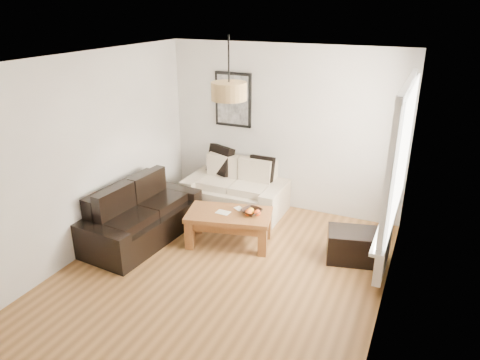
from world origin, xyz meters
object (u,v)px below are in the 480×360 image
at_px(sofa_leather, 141,213).
at_px(coffee_table, 229,228).
at_px(loveseat_cream, 235,187).
at_px(ottoman, 355,246).

relative_size(sofa_leather, coffee_table, 1.56).
distance_m(loveseat_cream, coffee_table, 1.11).
bearing_deg(sofa_leather, coffee_table, -68.28).
distance_m(sofa_leather, ottoman, 2.96).
distance_m(coffee_table, ottoman, 1.71).
height_order(loveseat_cream, sofa_leather, loveseat_cream).
height_order(loveseat_cream, ottoman, loveseat_cream).
xyz_separation_m(loveseat_cream, coffee_table, (0.38, -1.03, -0.16)).
bearing_deg(ottoman, coffee_table, -170.38).
distance_m(sofa_leather, coffee_table, 1.26).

